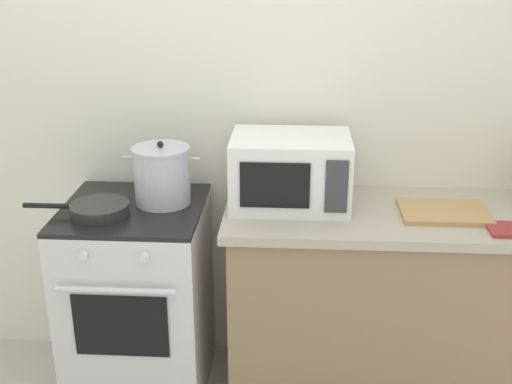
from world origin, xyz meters
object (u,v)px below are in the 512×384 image
Objects in this scene: cutting_board at (444,212)px; oven_mitt at (512,230)px; stove at (139,300)px; microwave at (290,171)px; stock_pot at (162,175)px; frying_pan at (98,209)px.

cutting_board is 0.28m from oven_mitt.
stove is 0.91m from microwave.
cutting_board reaches higher than stove.
frying_pan is (-0.24, -0.15, -0.10)m from stock_pot.
frying_pan is at bearing -167.59° from microwave.
microwave is (0.55, 0.02, 0.02)m from stock_pot.
stove is 5.11× the size of oven_mitt.
stove is 1.40m from cutting_board.
oven_mitt is at bearing -15.34° from microwave.
stock_pot reaches higher than cutting_board.
stove is at bearing -154.99° from stock_pot.
stock_pot is (0.12, 0.06, 0.58)m from stove.
frying_pan is at bearing -147.64° from stock_pot.
oven_mitt is at bearing -8.72° from stock_pot.
oven_mitt is (0.87, -0.24, -0.14)m from microwave.
microwave is 0.66m from cutting_board.
cutting_board is (0.64, -0.08, -0.14)m from microwave.
stove is 2.79× the size of stock_pot.
stock_pot is 0.66× the size of microwave.
stock_pot is 0.55m from microwave.
frying_pan is at bearing -176.17° from cutting_board.
stock_pot reaches higher than stove.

